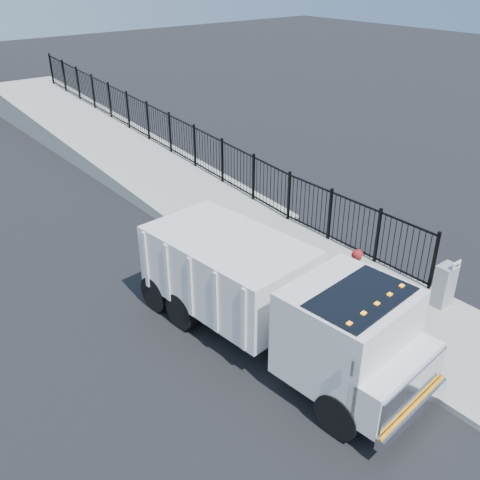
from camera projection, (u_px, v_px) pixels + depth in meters
ground at (293, 305)px, 15.07m from camera, size 120.00×120.00×0.00m
sidewalk at (394, 310)px, 14.72m from camera, size 3.55×12.00×0.12m
curb at (347, 337)px, 13.65m from camera, size 0.30×12.00×0.16m
ramp at (106, 149)px, 27.27m from camera, size 3.95×24.06×3.19m
iron_fence at (171, 146)px, 24.88m from camera, size 0.10×28.00×1.80m
truck at (278, 299)px, 12.67m from camera, size 3.22×7.99×2.67m
worker at (355, 278)px, 14.44m from camera, size 0.43×0.65×1.77m
utility_cabinet at (444, 285)px, 14.58m from camera, size 0.55×0.40×1.25m
arrow_sign at (456, 265)px, 14.09m from camera, size 0.35×0.04×0.22m
debris at (400, 334)px, 13.62m from camera, size 0.38×0.38×0.09m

